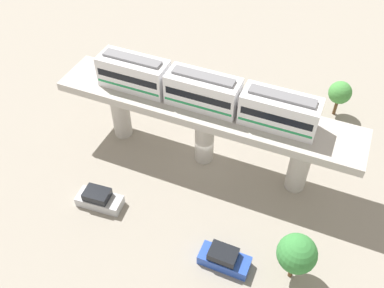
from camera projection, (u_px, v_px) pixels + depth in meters
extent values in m
plane|color=gray|center=(204.00, 158.00, 43.66)|extent=(120.00, 120.00, 0.00)
cylinder|color=#B7B2AA|center=(300.00, 164.00, 38.87)|extent=(1.90, 1.90, 6.24)
cylinder|color=#B7B2AA|center=(205.00, 136.00, 41.45)|extent=(1.90, 1.90, 6.24)
cylinder|color=#B7B2AA|center=(121.00, 111.00, 44.02)|extent=(1.90, 1.90, 6.24)
cube|color=#B7B2AA|center=(205.00, 108.00, 38.95)|extent=(5.20, 28.85, 0.80)
cube|color=white|center=(280.00, 111.00, 35.76)|extent=(2.60, 6.60, 3.00)
cube|color=black|center=(280.00, 109.00, 35.58)|extent=(2.64, 6.07, 0.70)
cube|color=#1E8C4C|center=(278.00, 118.00, 36.29)|extent=(2.64, 6.34, 0.24)
cube|color=slate|center=(282.00, 96.00, 34.61)|extent=(1.10, 5.61, 0.24)
cube|color=white|center=(203.00, 91.00, 37.67)|extent=(2.60, 6.60, 3.00)
cube|color=black|center=(203.00, 89.00, 37.49)|extent=(2.64, 6.07, 0.70)
cube|color=#1E8C4C|center=(203.00, 98.00, 38.20)|extent=(2.64, 6.34, 0.24)
cube|color=slate|center=(203.00, 76.00, 36.52)|extent=(1.10, 5.61, 0.24)
cube|color=white|center=(134.00, 73.00, 39.58)|extent=(2.60, 6.60, 3.00)
cube|color=black|center=(134.00, 71.00, 39.40)|extent=(2.64, 6.07, 0.70)
cube|color=#1E8C4C|center=(135.00, 80.00, 40.11)|extent=(2.64, 6.34, 0.24)
cube|color=slate|center=(132.00, 58.00, 38.43)|extent=(1.10, 5.61, 0.24)
cube|color=#B2B5BA|center=(100.00, 201.00, 39.16)|extent=(2.18, 4.35, 1.00)
cube|color=black|center=(97.00, 194.00, 38.58)|extent=(1.85, 2.44, 0.76)
cube|color=#284CB7|center=(224.00, 260.00, 34.89)|extent=(1.81, 4.20, 1.00)
cube|color=black|center=(223.00, 254.00, 34.31)|extent=(1.65, 2.30, 0.76)
cylinder|color=brown|center=(292.00, 267.00, 33.61)|extent=(0.36, 0.36, 2.52)
sphere|color=#38843D|center=(297.00, 254.00, 32.11)|extent=(3.11, 3.11, 3.11)
cylinder|color=brown|center=(336.00, 106.00, 47.66)|extent=(0.36, 0.36, 2.35)
sphere|color=#479342|center=(340.00, 93.00, 46.33)|extent=(2.52, 2.52, 2.52)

